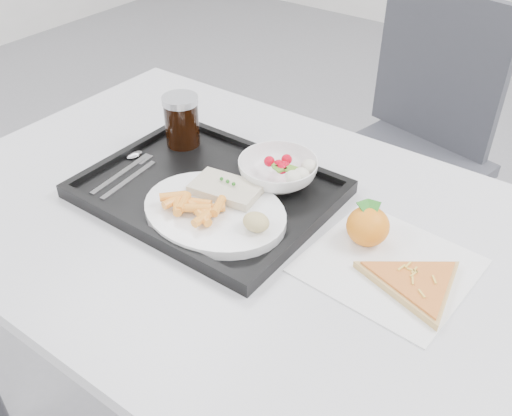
{
  "coord_description": "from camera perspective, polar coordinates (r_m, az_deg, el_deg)",
  "views": [
    {
      "loc": [
        0.51,
        -0.34,
        1.38
      ],
      "look_at": [
        0.03,
        0.32,
        0.77
      ],
      "focal_mm": 40.0,
      "sensor_mm": 36.0,
      "label": 1
    }
  ],
  "objects": [
    {
      "name": "fish_fillet",
      "position": [
        1.04,
        -3.01,
        1.96
      ],
      "size": [
        0.13,
        0.09,
        0.02
      ],
      "color": "beige",
      "rests_on": "dinner_plate"
    },
    {
      "name": "cola_glass",
      "position": [
        1.21,
        -7.45,
        8.74
      ],
      "size": [
        0.07,
        0.07,
        0.11
      ],
      "color": "black",
      "rests_on": "tray"
    },
    {
      "name": "napkin",
      "position": [
        0.96,
        13.12,
        -5.64
      ],
      "size": [
        0.27,
        0.26,
        0.0
      ],
      "color": "silver",
      "rests_on": "table"
    },
    {
      "name": "table",
      "position": [
        1.08,
        -1.74,
        -3.62
      ],
      "size": [
        1.2,
        0.8,
        0.75
      ],
      "color": "#AFAFB1",
      "rests_on": "ground"
    },
    {
      "name": "carrot_pile",
      "position": [
        0.99,
        -6.19,
        0.16
      ],
      "size": [
        0.12,
        0.08,
        0.02
      ],
      "color": "orange",
      "rests_on": "dinner_plate"
    },
    {
      "name": "cutlery",
      "position": [
        1.16,
        -12.55,
        3.93
      ],
      "size": [
        0.09,
        0.17,
        0.01
      ],
      "color": "silver",
      "rests_on": "tray"
    },
    {
      "name": "salad_contents",
      "position": [
        1.08,
        3.64,
        3.92
      ],
      "size": [
        0.1,
        0.08,
        0.02
      ],
      "color": "red",
      "rests_on": "salad_bowl"
    },
    {
      "name": "salad_bowl",
      "position": [
        1.09,
        2.22,
        3.71
      ],
      "size": [
        0.15,
        0.15,
        0.05
      ],
      "color": "white",
      "rests_on": "tray"
    },
    {
      "name": "pizza_slice",
      "position": [
        0.92,
        15.69,
        -7.25
      ],
      "size": [
        0.23,
        0.23,
        0.02
      ],
      "color": "tan",
      "rests_on": "napkin"
    },
    {
      "name": "bread_roll",
      "position": [
        0.94,
        0.01,
        -1.4
      ],
      "size": [
        0.06,
        0.05,
        0.03
      ],
      "color": "tan",
      "rests_on": "dinner_plate"
    },
    {
      "name": "dinner_plate",
      "position": [
        1.01,
        -4.17,
        -0.42
      ],
      "size": [
        0.27,
        0.27,
        0.02
      ],
      "color": "white",
      "rests_on": "tray"
    },
    {
      "name": "tray",
      "position": [
        1.09,
        -4.79,
        1.71
      ],
      "size": [
        0.45,
        0.35,
        0.03
      ],
      "color": "black",
      "rests_on": "table"
    },
    {
      "name": "tangerine",
      "position": [
        0.97,
        11.12,
        -1.77
      ],
      "size": [
        0.09,
        0.09,
        0.07
      ],
      "color": "orange",
      "rests_on": "napkin"
    },
    {
      "name": "chair",
      "position": [
        1.8,
        15.61,
        7.33
      ],
      "size": [
        0.5,
        0.5,
        0.93
      ],
      "color": "#34353B",
      "rests_on": "ground"
    }
  ]
}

